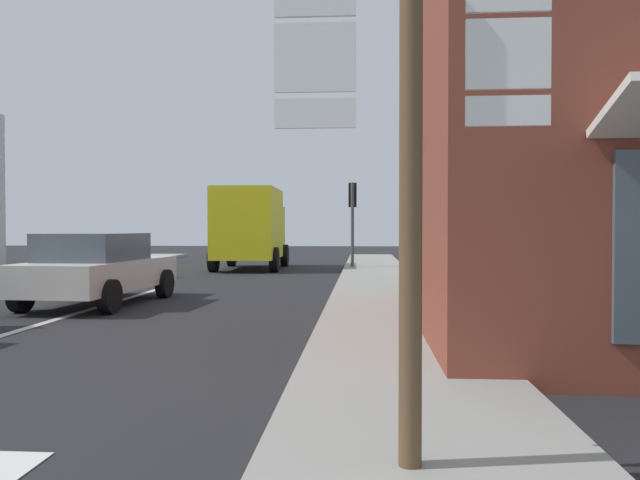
{
  "coord_description": "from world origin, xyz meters",
  "views": [
    {
      "loc": [
        5.26,
        -4.06,
        1.58
      ],
      "look_at": [
        4.27,
        10.26,
        1.3
      ],
      "focal_mm": 34.84,
      "sensor_mm": 36.0,
      "label": 1
    }
  ],
  "objects_px": {
    "sedan_far": "(98,268)",
    "route_sign_post": "(411,173)",
    "traffic_light_far_right": "(353,206)",
    "delivery_truck": "(250,226)"
  },
  "relations": [
    {
      "from": "sedan_far",
      "to": "delivery_truck",
      "type": "height_order",
      "value": "delivery_truck"
    },
    {
      "from": "traffic_light_far_right",
      "to": "route_sign_post",
      "type": "bearing_deg",
      "value": -87.99
    },
    {
      "from": "delivery_truck",
      "to": "traffic_light_far_right",
      "type": "relative_size",
      "value": 1.54
    },
    {
      "from": "delivery_truck",
      "to": "traffic_light_far_right",
      "type": "bearing_deg",
      "value": -3.84
    },
    {
      "from": "delivery_truck",
      "to": "route_sign_post",
      "type": "xyz_separation_m",
      "value": [
        4.58,
        -19.66,
        0.26
      ]
    },
    {
      "from": "sedan_far",
      "to": "route_sign_post",
      "type": "distance_m",
      "value": 10.41
    },
    {
      "from": "traffic_light_far_right",
      "to": "sedan_far",
      "type": "bearing_deg",
      "value": -115.07
    },
    {
      "from": "sedan_far",
      "to": "route_sign_post",
      "type": "relative_size",
      "value": 1.34
    },
    {
      "from": "sedan_far",
      "to": "route_sign_post",
      "type": "xyz_separation_m",
      "value": [
        5.73,
        -8.61,
        1.15
      ]
    },
    {
      "from": "route_sign_post",
      "to": "traffic_light_far_right",
      "type": "bearing_deg",
      "value": 92.01
    }
  ]
}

